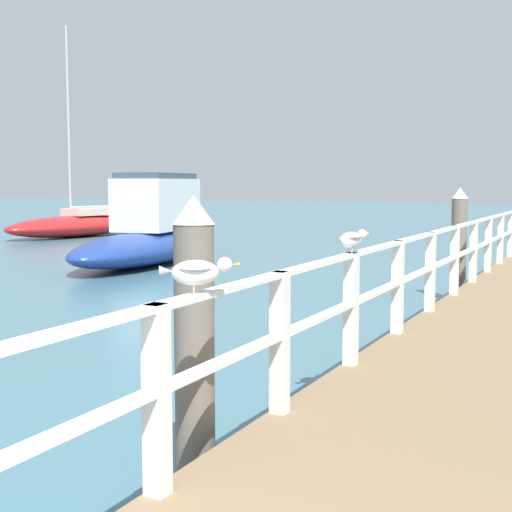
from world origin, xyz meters
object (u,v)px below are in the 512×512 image
seagull_foreground (196,271)px  dock_piling_far (459,245)px  seagull_background (351,239)px  dock_piling_near (195,346)px  boat_2 (79,225)px  boat_4 (150,233)px

seagull_foreground → dock_piling_far: bearing=148.4°
seagull_foreground → seagull_background: same height
dock_piling_near → seagull_background: dock_piling_near is taller
dock_piling_near → seagull_background: (0.38, 2.16, 0.61)m
dock_piling_far → boat_2: size_ratio=0.25×
boat_4 → seagull_foreground: bearing=-63.1°
dock_piling_near → dock_piling_far: same height
seagull_background → boat_2: 24.55m
boat_2 → dock_piling_far: bearing=158.8°
dock_piling_far → seagull_foreground: size_ratio=5.03×
boat_4 → dock_piling_far: bearing=-27.3°
dock_piling_near → boat_2: size_ratio=0.25×
boat_2 → seagull_background: bearing=144.6°
dock_piling_near → seagull_background: 2.28m
seagull_foreground → boat_2: size_ratio=0.05×
dock_piling_far → seagull_background: 7.15m
seagull_background → dock_piling_far: bearing=112.0°
boat_2 → boat_4: size_ratio=1.13×
dock_piling_far → seagull_background: bearing=-86.9°
dock_piling_far → seagull_foreground: (0.39, -9.88, 0.61)m
seagull_foreground → seagull_background: 2.77m
dock_piling_far → boat_2: boat_2 is taller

